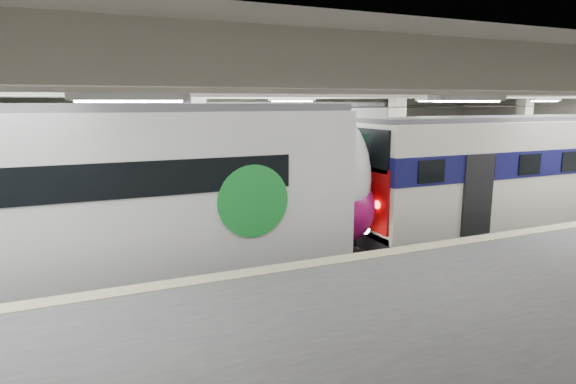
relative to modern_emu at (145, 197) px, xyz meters
name	(u,v)px	position (x,y,z in m)	size (l,w,h in m)	color
station_hall	(348,163)	(5.18, -1.74, 0.87)	(36.00, 24.00, 5.75)	black
modern_emu	(145,197)	(0.00, 0.00, 0.00)	(15.19, 3.13, 4.83)	white
older_rer	(515,172)	(13.43, 0.00, -0.09)	(13.15, 2.90, 4.35)	white
far_train	(198,164)	(2.71, 5.50, 0.12)	(15.35, 3.38, 4.83)	white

